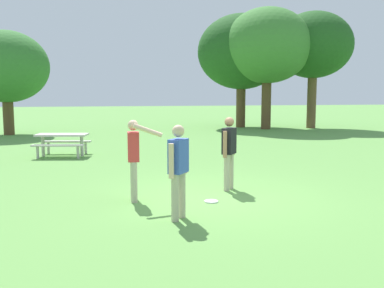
{
  "coord_description": "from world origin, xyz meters",
  "views": [
    {
      "loc": [
        -2.21,
        -8.57,
        2.19
      ],
      "look_at": [
        -0.26,
        1.08,
        1.0
      ],
      "focal_mm": 40.26,
      "sensor_mm": 36.0,
      "label": 1
    }
  ],
  "objects": [
    {
      "name": "tree_slender_mid",
      "position": [
        10.19,
        15.86,
        4.97
      ],
      "size": [
        4.67,
        4.67,
        7.0
      ],
      "color": "brown",
      "rests_on": "ground"
    },
    {
      "name": "person_catcher",
      "position": [
        -1.0,
        -1.43,
        0.94
      ],
      "size": [
        0.4,
        0.51,
        1.64
      ],
      "color": "#B7AD93",
      "rests_on": "ground"
    },
    {
      "name": "tree_broad_center",
      "position": [
        6.17,
        17.41,
        4.65
      ],
      "size": [
        5.44,
        5.44,
        6.99
      ],
      "color": "brown",
      "rests_on": "ground"
    },
    {
      "name": "tree_tall_left",
      "position": [
        -7.1,
        15.05,
        3.46
      ],
      "size": [
        4.29,
        4.29,
        5.31
      ],
      "color": "brown",
      "rests_on": "ground"
    },
    {
      "name": "frisbee",
      "position": [
        -0.16,
        -0.39,
        0.01
      ],
      "size": [
        0.28,
        0.28,
        0.03
      ],
      "primitive_type": "cylinder",
      "color": "white",
      "rests_on": "ground"
    },
    {
      "name": "tree_far_right",
      "position": [
        7.21,
        15.74,
        4.87
      ],
      "size": [
        5.17,
        5.17,
        7.1
      ],
      "color": "brown",
      "rests_on": "ground"
    },
    {
      "name": "person_bystander",
      "position": [
        -1.66,
        0.01,
        0.96
      ],
      "size": [
        0.67,
        0.63,
        1.64
      ],
      "color": "#B7AD93",
      "rests_on": "ground"
    },
    {
      "name": "picnic_table_near",
      "position": [
        -3.67,
        6.68,
        0.56
      ],
      "size": [
        1.92,
        1.69,
        0.77
      ],
      "color": "beige",
      "rests_on": "ground"
    },
    {
      "name": "ground_plane",
      "position": [
        0.0,
        0.0,
        0.0
      ],
      "size": [
        120.0,
        120.0,
        0.0
      ],
      "primitive_type": "plane",
      "color": "#609947"
    },
    {
      "name": "person_thrower",
      "position": [
        0.49,
        0.59,
        0.94
      ],
      "size": [
        0.4,
        0.51,
        1.64
      ],
      "color": "#B7AD93",
      "rests_on": "ground"
    }
  ]
}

